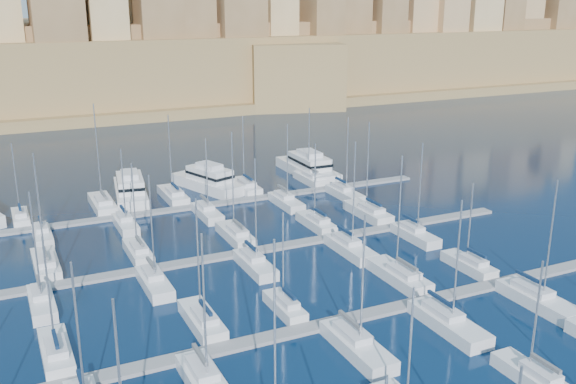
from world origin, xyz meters
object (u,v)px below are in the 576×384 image
motor_yacht_b (130,189)px  motor_yacht_c (208,180)px  sailboat_4 (533,377)px  motor_yacht_d (308,167)px

motor_yacht_b → motor_yacht_c: bearing=-1.1°
sailboat_4 → motor_yacht_c: 70.47m
motor_yacht_b → motor_yacht_d: 34.36m
motor_yacht_b → motor_yacht_d: (34.35, 0.86, -0.00)m
motor_yacht_b → motor_yacht_d: bearing=1.4°
motor_yacht_c → motor_yacht_d: (20.59, 1.12, 0.00)m
motor_yacht_c → motor_yacht_b: bearing=178.9°
motor_yacht_b → sailboat_4: bearing=-74.0°
sailboat_4 → motor_yacht_b: 73.26m
sailboat_4 → motor_yacht_d: size_ratio=0.65×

